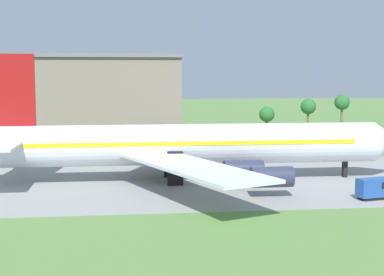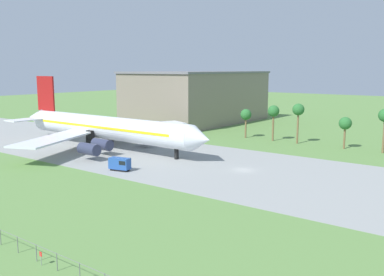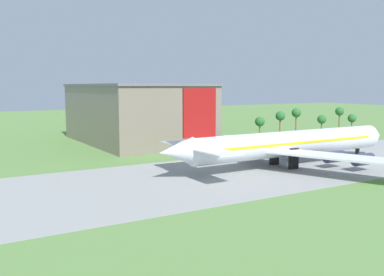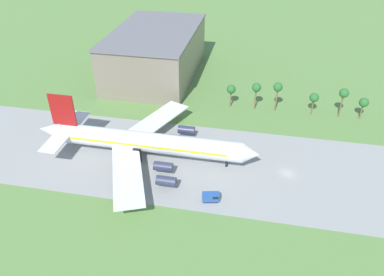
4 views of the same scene
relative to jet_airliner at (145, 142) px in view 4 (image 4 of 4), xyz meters
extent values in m
plane|color=#5B8442|center=(46.33, 0.08, -5.87)|extent=(600.00, 600.00, 0.00)
cube|color=gray|center=(46.33, 0.08, -5.86)|extent=(320.00, 44.00, 0.02)
cylinder|color=silver|center=(1.35, 0.00, 0.07)|extent=(61.16, 6.51, 6.51)
cone|color=silver|center=(34.53, 0.00, 0.07)|extent=(5.21, 6.38, 6.38)
cone|color=silver|center=(-33.30, 0.00, 0.55)|extent=(8.14, 6.19, 6.19)
cube|color=yellow|center=(1.35, 0.00, 0.55)|extent=(51.98, 6.64, 0.65)
cube|color=maroon|center=(-27.27, 0.00, 8.86)|extent=(8.47, 0.50, 11.07)
cube|color=silver|center=(-27.60, 0.00, 1.04)|extent=(5.86, 26.06, 0.30)
cube|color=silver|center=(-0.70, -15.26, -1.07)|extent=(19.29, 31.47, 0.44)
cube|color=silver|center=(-0.70, 15.26, -1.07)|extent=(19.29, 31.47, 0.44)
cylinder|color=#2D334C|center=(8.18, -7.82, -2.94)|extent=(5.86, 2.93, 2.93)
cylinder|color=#2D334C|center=(10.81, -14.33, -2.94)|extent=(5.86, 2.93, 2.93)
cylinder|color=#2D334C|center=(8.18, 7.82, -2.94)|extent=(5.86, 2.93, 2.93)
cylinder|color=#2D334C|center=(10.81, 14.33, -2.94)|extent=(5.86, 2.93, 2.93)
cube|color=black|center=(27.03, 0.00, -3.23)|extent=(0.70, 0.90, 5.28)
cube|color=black|center=(-1.71, -3.58, -3.23)|extent=(2.40, 1.20, 5.28)
cube|color=black|center=(-1.71, 3.58, -3.23)|extent=(2.40, 1.20, 5.28)
cube|color=black|center=(24.55, -17.09, -5.67)|extent=(4.39, 2.65, 0.40)
cube|color=#234C99|center=(24.55, -17.09, -4.21)|extent=(5.14, 3.00, 2.52)
cube|color=black|center=(25.84, -16.81, -3.83)|extent=(2.09, 2.36, 0.90)
cube|color=slate|center=(-14.62, 65.64, 4.49)|extent=(36.00, 60.00, 20.71)
cube|color=slate|center=(-14.62, 65.64, 15.24)|extent=(36.72, 61.20, 0.80)
cylinder|color=brown|center=(33.64, 40.23, -1.42)|extent=(0.56, 0.56, 8.89)
sphere|color=#28662D|center=(33.64, 40.23, 3.63)|extent=(3.60, 3.60, 3.60)
cylinder|color=brown|center=(74.37, 40.23, -2.63)|extent=(0.56, 0.56, 6.48)
sphere|color=#28662D|center=(74.37, 40.23, 1.22)|extent=(3.60, 3.60, 3.60)
cylinder|color=brown|center=(23.74, 40.23, -2.29)|extent=(0.56, 0.56, 7.16)
sphere|color=#28662D|center=(23.74, 40.23, 1.89)|extent=(3.60, 3.60, 3.60)
cylinder|color=brown|center=(56.03, 40.23, -2.50)|extent=(0.56, 0.56, 6.73)
sphere|color=#28662D|center=(56.03, 40.23, 1.46)|extent=(3.60, 3.60, 3.60)
cylinder|color=brown|center=(41.84, 40.23, -0.95)|extent=(0.56, 0.56, 9.84)
sphere|color=#28662D|center=(41.84, 40.23, 4.58)|extent=(3.60, 3.60, 3.60)
cylinder|color=brown|center=(66.45, 40.23, -1.04)|extent=(0.56, 0.56, 9.66)
sphere|color=#28662D|center=(66.45, 40.23, 4.40)|extent=(3.60, 3.60, 3.60)
camera|label=1|loc=(-9.85, -93.06, 11.45)|focal=55.00mm
camera|label=2|loc=(93.76, -81.85, 16.70)|focal=40.00mm
camera|label=3|loc=(-77.63, -81.24, 14.80)|focal=40.00mm
camera|label=4|loc=(34.81, -95.85, 68.51)|focal=35.00mm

